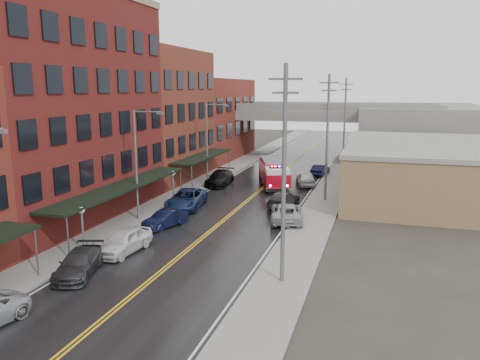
# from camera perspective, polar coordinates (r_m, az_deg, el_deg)

# --- Properties ---
(road) EXTENTS (11.00, 160.00, 0.02)m
(road) POSITION_cam_1_polar(r_m,az_deg,el_deg) (42.43, -0.22, -3.47)
(road) COLOR black
(road) RESTS_ON ground
(sidewalk_left) EXTENTS (3.00, 160.00, 0.15)m
(sidewalk_left) POSITION_cam_1_polar(r_m,az_deg,el_deg) (45.05, -9.14, -2.66)
(sidewalk_left) COLOR slate
(sidewalk_left) RESTS_ON ground
(sidewalk_right) EXTENTS (3.00, 160.00, 0.15)m
(sidewalk_right) POSITION_cam_1_polar(r_m,az_deg,el_deg) (40.93, 9.62, -4.09)
(sidewalk_right) COLOR slate
(sidewalk_right) RESTS_ON ground
(curb_left) EXTENTS (0.30, 160.00, 0.15)m
(curb_left) POSITION_cam_1_polar(r_m,az_deg,el_deg) (44.36, -7.22, -2.82)
(curb_left) COLOR gray
(curb_left) RESTS_ON ground
(curb_right) EXTENTS (0.30, 160.00, 0.15)m
(curb_right) POSITION_cam_1_polar(r_m,az_deg,el_deg) (41.16, 7.34, -3.94)
(curb_right) COLOR gray
(curb_right) RESTS_ON ground
(brick_building_b) EXTENTS (9.00, 20.00, 18.00)m
(brick_building_b) POSITION_cam_1_polar(r_m,az_deg,el_deg) (41.07, -21.53, 7.98)
(brick_building_b) COLOR #5A1A17
(brick_building_b) RESTS_ON ground
(brick_building_c) EXTENTS (9.00, 15.00, 15.00)m
(brick_building_c) POSITION_cam_1_polar(r_m,az_deg,el_deg) (55.93, -10.21, 7.69)
(brick_building_c) COLOR maroon
(brick_building_c) RESTS_ON ground
(brick_building_far) EXTENTS (9.00, 20.00, 12.00)m
(brick_building_far) POSITION_cam_1_polar(r_m,az_deg,el_deg) (72.02, -3.79, 7.40)
(brick_building_far) COLOR maroon
(brick_building_far) RESTS_ON ground
(tan_building) EXTENTS (14.00, 22.00, 5.00)m
(tan_building) POSITION_cam_1_polar(r_m,az_deg,el_deg) (50.05, 21.15, 0.95)
(tan_building) COLOR #92754E
(tan_building) RESTS_ON ground
(right_far_block) EXTENTS (18.00, 30.00, 8.00)m
(right_far_block) POSITION_cam_1_polar(r_m,az_deg,el_deg) (79.72, 21.22, 5.59)
(right_far_block) COLOR slate
(right_far_block) RESTS_ON ground
(awning_1) EXTENTS (2.60, 18.00, 3.09)m
(awning_1) POSITION_cam_1_polar(r_m,az_deg,el_deg) (38.51, -14.08, -0.78)
(awning_1) COLOR black
(awning_1) RESTS_ON ground
(awning_2) EXTENTS (2.60, 13.00, 3.09)m
(awning_2) POSITION_cam_1_polar(r_m,az_deg,el_deg) (54.00, -4.53, 2.90)
(awning_2) COLOR black
(awning_2) RESTS_ON ground
(globe_lamp_1) EXTENTS (0.44, 0.44, 3.12)m
(globe_lamp_1) POSITION_cam_1_polar(r_m,az_deg,el_deg) (32.41, -18.71, -4.52)
(globe_lamp_1) COLOR #59595B
(globe_lamp_1) RESTS_ON ground
(globe_lamp_2) EXTENTS (0.44, 0.44, 3.12)m
(globe_lamp_2) POSITION_cam_1_polar(r_m,az_deg,el_deg) (44.18, -8.18, 0.07)
(globe_lamp_2) COLOR #59595B
(globe_lamp_2) RESTS_ON ground
(street_lamp_1) EXTENTS (2.64, 0.22, 9.00)m
(street_lamp_1) POSITION_cam_1_polar(r_m,az_deg,el_deg) (38.51, -12.27, 2.62)
(street_lamp_1) COLOR #59595B
(street_lamp_1) RESTS_ON ground
(street_lamp_2) EXTENTS (2.64, 0.22, 9.00)m
(street_lamp_2) POSITION_cam_1_polar(r_m,az_deg,el_deg) (52.93, -3.82, 5.14)
(street_lamp_2) COLOR #59595B
(street_lamp_2) RESTS_ON ground
(utility_pole_0) EXTENTS (1.80, 0.24, 12.00)m
(utility_pole_0) POSITION_cam_1_polar(r_m,az_deg,el_deg) (25.11, 5.38, 0.93)
(utility_pole_0) COLOR #59595B
(utility_pole_0) RESTS_ON ground
(utility_pole_1) EXTENTS (1.80, 0.24, 12.00)m
(utility_pole_1) POSITION_cam_1_polar(r_m,az_deg,el_deg) (44.71, 10.59, 5.30)
(utility_pole_1) COLOR #59595B
(utility_pole_1) RESTS_ON ground
(utility_pole_2) EXTENTS (1.80, 0.24, 12.00)m
(utility_pole_2) POSITION_cam_1_polar(r_m,az_deg,el_deg) (64.56, 12.63, 6.98)
(utility_pole_2) COLOR #59595B
(utility_pole_2) RESTS_ON ground
(overpass) EXTENTS (40.00, 10.00, 7.50)m
(overpass) POSITION_cam_1_polar(r_m,az_deg,el_deg) (72.40, 7.33, 7.34)
(overpass) COLOR slate
(overpass) RESTS_ON ground
(fire_truck) EXTENTS (5.31, 8.51, 2.96)m
(fire_truck) POSITION_cam_1_polar(r_m,az_deg,el_deg) (51.36, 4.16, 0.91)
(fire_truck) COLOR #AF081B
(fire_truck) RESTS_ON ground
(parked_car_left_3) EXTENTS (3.27, 5.16, 1.39)m
(parked_car_left_3) POSITION_cam_1_polar(r_m,az_deg,el_deg) (29.23, -19.03, -9.58)
(parked_car_left_3) COLOR #292A2C
(parked_car_left_3) RESTS_ON ground
(parked_car_left_4) EXTENTS (2.26, 4.87, 1.61)m
(parked_car_left_4) POSITION_cam_1_polar(r_m,az_deg,el_deg) (32.11, -13.97, -7.20)
(parked_car_left_4) COLOR silver
(parked_car_left_4) RESTS_ON ground
(parked_car_left_5) EXTENTS (2.54, 4.27, 1.33)m
(parked_car_left_5) POSITION_cam_1_polar(r_m,az_deg,el_deg) (37.14, -9.11, -4.72)
(parked_car_left_5) COLOR black
(parked_car_left_5) RESTS_ON ground
(parked_car_left_6) EXTENTS (3.53, 6.33, 1.67)m
(parked_car_left_6) POSITION_cam_1_polar(r_m,az_deg,el_deg) (42.68, -6.55, -2.31)
(parked_car_left_6) COLOR navy
(parked_car_left_6) RESTS_ON ground
(parked_car_left_7) EXTENTS (2.61, 5.75, 1.63)m
(parked_car_left_7) POSITION_cam_1_polar(r_m,az_deg,el_deg) (52.31, -2.48, 0.24)
(parked_car_left_7) COLOR black
(parked_car_left_7) RESTS_ON ground
(parked_car_right_0) EXTENTS (3.58, 5.85, 1.51)m
(parked_car_right_0) POSITION_cam_1_polar(r_m,az_deg,el_deg) (38.38, 5.68, -3.96)
(parked_car_right_0) COLOR #989AA0
(parked_car_right_0) RESTS_ON ground
(parked_car_right_1) EXTENTS (2.58, 5.04, 1.40)m
(parked_car_right_1) POSITION_cam_1_polar(r_m,az_deg,el_deg) (43.15, 5.31, -2.33)
(parked_car_right_1) COLOR #2B2B2E
(parked_car_right_1) RESTS_ON ground
(parked_car_right_2) EXTENTS (3.01, 4.95, 1.57)m
(parked_car_right_2) POSITION_cam_1_polar(r_m,az_deg,el_deg) (52.58, 8.01, 0.16)
(parked_car_right_2) COLOR #B8B8B8
(parked_car_right_2) RESTS_ON ground
(parked_car_right_3) EXTENTS (2.02, 4.36, 1.38)m
(parked_car_right_3) POSITION_cam_1_polar(r_m,az_deg,el_deg) (58.98, 9.77, 1.22)
(parked_car_right_3) COLOR black
(parked_car_right_3) RESTS_ON ground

